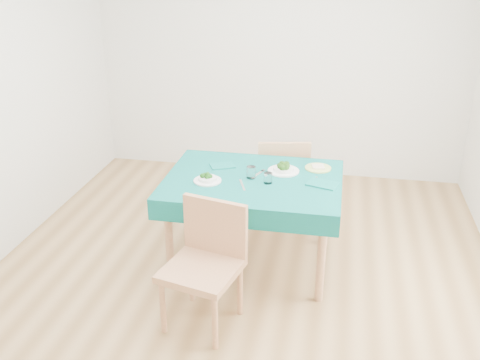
% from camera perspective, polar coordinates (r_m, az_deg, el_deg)
% --- Properties ---
extents(room_shell, '(4.02, 4.52, 2.73)m').
position_cam_1_polar(room_shell, '(3.66, -0.00, 7.14)').
color(room_shell, olive).
rests_on(room_shell, ground).
extents(table, '(1.34, 1.02, 0.76)m').
position_cam_1_polar(table, '(4.26, 1.37, -4.51)').
color(table, '#085853').
rests_on(table, ground).
extents(chair_near, '(0.57, 0.61, 1.17)m').
position_cam_1_polar(chair_near, '(3.51, -4.22, -7.42)').
color(chair_near, '#AB7750').
rests_on(chair_near, ground).
extents(chair_far, '(0.54, 0.58, 1.13)m').
position_cam_1_polar(chair_far, '(4.88, 4.48, 1.68)').
color(chair_far, '#AB7750').
rests_on(chair_far, ground).
extents(bowl_near, '(0.21, 0.21, 0.06)m').
position_cam_1_polar(bowl_near, '(4.03, -3.49, 0.26)').
color(bowl_near, white).
rests_on(bowl_near, table).
extents(bowl_far, '(0.25, 0.25, 0.08)m').
position_cam_1_polar(bowl_far, '(4.21, 4.68, 1.37)').
color(bowl_far, white).
rests_on(bowl_far, table).
extents(fork_near, '(0.06, 0.17, 0.00)m').
position_cam_1_polar(fork_near, '(4.09, -3.61, 0.14)').
color(fork_near, silver).
rests_on(fork_near, table).
extents(knife_near, '(0.09, 0.20, 0.00)m').
position_cam_1_polar(knife_near, '(3.98, 0.24, -0.53)').
color(knife_near, silver).
rests_on(knife_near, table).
extents(fork_far, '(0.09, 0.17, 0.00)m').
position_cam_1_polar(fork_far, '(4.16, 1.89, 0.62)').
color(fork_far, silver).
rests_on(fork_far, table).
extents(knife_far, '(0.03, 0.20, 0.00)m').
position_cam_1_polar(knife_far, '(4.07, 7.96, -0.19)').
color(knife_far, silver).
rests_on(knife_far, table).
extents(napkin_near, '(0.23, 0.20, 0.01)m').
position_cam_1_polar(napkin_near, '(4.31, -1.89, 1.53)').
color(napkin_near, '#0B615B').
rests_on(napkin_near, table).
extents(napkin_far, '(0.25, 0.21, 0.01)m').
position_cam_1_polar(napkin_far, '(4.03, 8.79, -0.42)').
color(napkin_far, '#0B615B').
rests_on(napkin_far, table).
extents(tumbler_center, '(0.07, 0.07, 0.09)m').
position_cam_1_polar(tumbler_center, '(4.09, 1.19, 0.83)').
color(tumbler_center, white).
rests_on(tumbler_center, table).
extents(tumbler_side, '(0.06, 0.06, 0.08)m').
position_cam_1_polar(tumbler_side, '(4.00, 3.00, 0.22)').
color(tumbler_side, white).
rests_on(tumbler_side, table).
extents(side_plate, '(0.21, 0.21, 0.01)m').
position_cam_1_polar(side_plate, '(4.31, 8.33, 1.27)').
color(side_plate, '#B4CA63').
rests_on(side_plate, table).
extents(bread_slice, '(0.11, 0.11, 0.01)m').
position_cam_1_polar(bread_slice, '(4.31, 8.34, 1.42)').
color(bread_slice, beige).
rests_on(bread_slice, side_plate).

